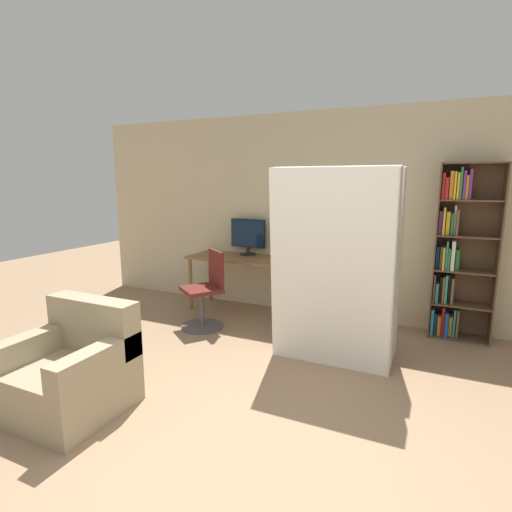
% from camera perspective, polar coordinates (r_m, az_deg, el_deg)
% --- Properties ---
extents(ground_plane, '(16.00, 16.00, 0.00)m').
position_cam_1_polar(ground_plane, '(2.73, -3.59, -30.82)').
color(ground_plane, '#937556').
extents(wall_back, '(8.00, 0.06, 2.70)m').
position_cam_1_polar(wall_back, '(5.31, 14.11, 5.41)').
color(wall_back, '#C6B793').
rests_on(wall_back, ground).
extents(desk, '(1.48, 0.65, 0.77)m').
position_cam_1_polar(desk, '(5.55, -2.06, -1.10)').
color(desk, brown).
rests_on(desk, ground).
extents(monitor, '(0.53, 0.23, 0.51)m').
position_cam_1_polar(monitor, '(5.65, -1.16, 2.94)').
color(monitor, black).
rests_on(monitor, desk).
extents(office_chair, '(0.62, 0.62, 0.97)m').
position_cam_1_polar(office_chair, '(5.02, -7.17, -5.69)').
color(office_chair, '#4C4C51').
rests_on(office_chair, ground).
extents(bookshelf, '(0.65, 0.32, 2.00)m').
position_cam_1_polar(bookshelf, '(5.10, 26.85, 0.37)').
color(bookshelf, brown).
rests_on(bookshelf, ground).
extents(mattress_near, '(1.18, 0.37, 1.95)m').
position_cam_1_polar(mattress_near, '(3.91, 10.85, -1.85)').
color(mattress_near, silver).
rests_on(mattress_near, ground).
extents(mattress_far, '(1.18, 0.34, 1.94)m').
position_cam_1_polar(mattress_far, '(4.27, 12.10, -0.84)').
color(mattress_far, silver).
rests_on(mattress_far, ground).
extents(armchair, '(0.85, 0.80, 0.85)m').
position_cam_1_polar(armchair, '(3.62, -24.73, -14.60)').
color(armchair, gray).
rests_on(armchair, ground).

